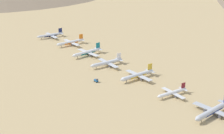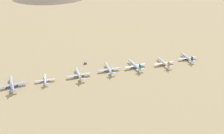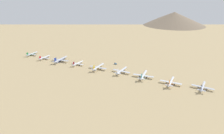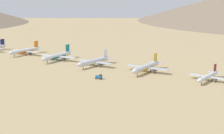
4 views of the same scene
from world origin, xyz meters
The scene contains 7 objects.
ground_plane centered at (0.00, 0.00, 0.00)m, with size 2467.57×2467.57×0.00m, color tan.
parked_jet_1 centered at (7.71, -155.66, 4.59)m, with size 47.88×39.00×13.80m.
parked_jet_2 centered at (9.12, -101.49, 4.79)m, with size 49.70×40.69×14.40m.
parked_jet_3 centered at (7.22, -53.52, 4.58)m, with size 47.71×38.73×13.76m.
parked_jet_4 centered at (-0.99, -0.59, 4.73)m, with size 49.35×40.20×14.23m.
parked_jet_5 centered at (-4.68, 53.84, 3.79)m, with size 38.94×31.56×11.25m.
service_truck centered at (42.82, -17.32, 2.08)m, with size 3.40×5.49×3.90m.
Camera 4 is at (242.16, 151.37, 65.29)m, focal length 53.99 mm.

